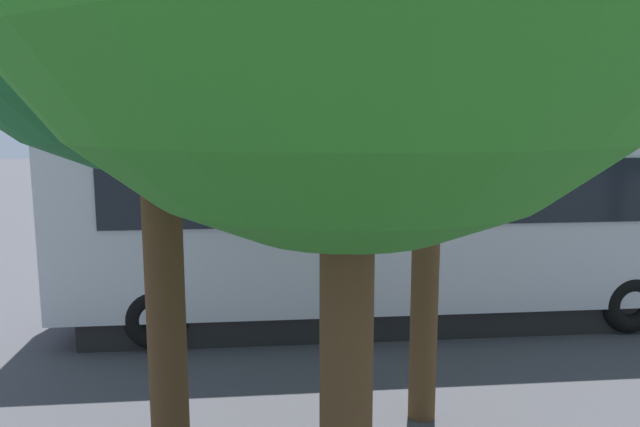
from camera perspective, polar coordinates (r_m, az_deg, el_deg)
The scene contains 11 objects.
ground_plane at distance 15.87m, azimuth 8.41°, elevation -3.96°, with size 80.00×80.00×0.00m, color #424247.
tour_bus at distance 10.60m, azimuth 6.43°, elevation -1.29°, with size 10.97×2.67×3.25m.
spectator_far_left at distance 13.88m, azimuth 7.77°, elevation -1.63°, with size 0.58×0.33×1.68m.
spectator_left at distance 13.67m, azimuth 4.13°, elevation -1.65°, with size 0.58×0.37×1.70m.
spectator_centre at distance 13.29m, azimuth -0.27°, elevation -2.04°, with size 0.57×0.34×1.66m.
parked_motorcycle_silver at distance 12.78m, azimuth -5.43°, elevation -4.84°, with size 2.05×0.58×0.99m.
stunt_motorcycle at distance 18.27m, azimuth -6.58°, elevation 0.86°, with size 2.05×0.72×1.57m.
bay_line_a at distance 18.63m, azimuth 17.71°, elevation -2.36°, with size 0.29×3.89×0.01m.
bay_line_b at distance 17.75m, azimuth 9.55°, elevation -2.60°, with size 0.30×4.16×0.01m.
bay_line_c at distance 17.26m, azimuth 0.72°, elevation -2.80°, with size 0.33×4.85×0.01m.
bay_line_d at distance 17.20m, azimuth -8.38°, elevation -2.94°, with size 0.31×4.33×0.01m.
Camera 1 is at (3.69, 15.03, 3.53)m, focal length 33.92 mm.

